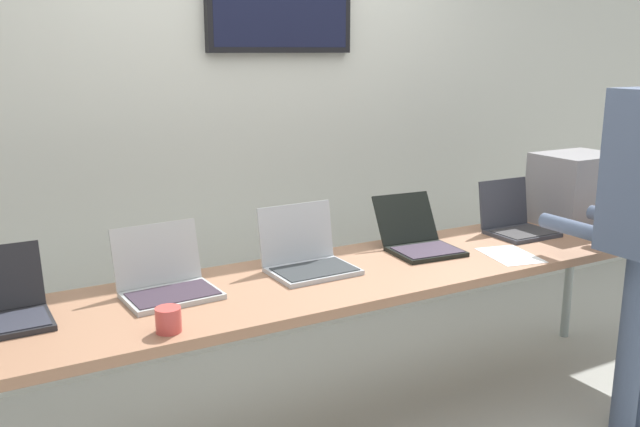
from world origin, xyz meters
name	(u,v)px	position (x,y,z in m)	size (l,w,h in m)	color
back_wall	(257,111)	(0.00, 1.13, 1.36)	(8.00, 0.11, 2.70)	beige
workbench	(367,278)	(0.00, 0.00, 0.71)	(3.42, 0.70, 0.76)	#9D6E52
equipment_box	(576,188)	(1.45, 0.12, 0.95)	(0.43, 0.35, 0.38)	slate
laptop_station_1	(166,279)	(-0.86, 0.11, 0.82)	(0.37, 0.33, 0.26)	#AFB4B4
laptop_station_2	(307,256)	(-0.24, 0.11, 0.82)	(0.36, 0.31, 0.27)	#AEB5BB
laptop_station_3	(418,238)	(0.37, 0.12, 0.82)	(0.34, 0.41, 0.24)	black
laptop_station_4	(515,221)	(1.00, 0.12, 0.82)	(0.32, 0.31, 0.27)	#34363F
coffee_mug	(168,320)	(-0.97, -0.25, 0.80)	(0.09, 0.09, 0.09)	#C5453F
paper_sheet	(510,255)	(0.68, -0.17, 0.76)	(0.27, 0.34, 0.00)	white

